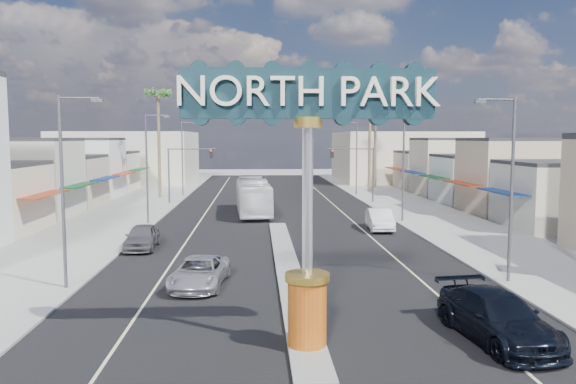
{
  "coord_description": "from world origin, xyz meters",
  "views": [
    {
      "loc": [
        -1.67,
        -16.22,
        7.1
      ],
      "look_at": [
        -0.16,
        10.64,
        4.49
      ],
      "focal_mm": 35.0,
      "sensor_mm": 36.0,
      "label": 1
    }
  ],
  "objects": [
    {
      "name": "city_bus",
      "position": [
        -2.0,
        35.77,
        1.64
      ],
      "size": [
        3.47,
        11.95,
        3.29
      ],
      "primitive_type": "imported",
      "rotation": [
        0.0,
        0.0,
        0.06
      ],
      "color": "silver",
      "rests_on": "ground"
    },
    {
      "name": "traffic_signal_left",
      "position": [
        -9.18,
        43.99,
        4.27
      ],
      "size": [
        5.09,
        0.45,
        6.0
      ],
      "color": "#47474C",
      "rests_on": "ground"
    },
    {
      "name": "streetlight_r_far",
      "position": [
        10.43,
        52.0,
        5.07
      ],
      "size": [
        2.03,
        0.22,
        9.0
      ],
      "color": "#47474C",
      "rests_on": "ground"
    },
    {
      "name": "storefront_row_right",
      "position": [
        24.0,
        43.0,
        3.0
      ],
      "size": [
        12.0,
        42.0,
        6.0
      ],
      "primitive_type": "cube",
      "color": "#B7B29E",
      "rests_on": "ground"
    },
    {
      "name": "ground",
      "position": [
        0.0,
        30.0,
        0.0
      ],
      "size": [
        160.0,
        160.0,
        0.0
      ],
      "primitive_type": "plane",
      "color": "gray",
      "rests_on": "ground"
    },
    {
      "name": "median_island",
      "position": [
        0.0,
        14.0,
        0.08
      ],
      "size": [
        1.3,
        30.0,
        0.16
      ],
      "primitive_type": "cube",
      "color": "gray",
      "rests_on": "ground"
    },
    {
      "name": "palm_right_mid",
      "position": [
        13.0,
        56.0,
        10.6
      ],
      "size": [
        2.6,
        2.6,
        12.1
      ],
      "color": "brown",
      "rests_on": "ground"
    },
    {
      "name": "streetlight_l_mid",
      "position": [
        -10.43,
        30.0,
        5.07
      ],
      "size": [
        2.03,
        0.22,
        9.0
      ],
      "color": "#47474C",
      "rests_on": "ground"
    },
    {
      "name": "sidewalk_left",
      "position": [
        -14.0,
        30.0,
        0.06
      ],
      "size": [
        8.0,
        120.0,
        0.12
      ],
      "primitive_type": "cube",
      "color": "gray",
      "rests_on": "ground"
    },
    {
      "name": "sidewalk_right",
      "position": [
        14.0,
        30.0,
        0.06
      ],
      "size": [
        8.0,
        120.0,
        0.12
      ],
      "primitive_type": "cube",
      "color": "gray",
      "rests_on": "ground"
    },
    {
      "name": "backdrop_far_left",
      "position": [
        -22.0,
        75.0,
        4.0
      ],
      "size": [
        20.0,
        20.0,
        8.0
      ],
      "primitive_type": "cube",
      "color": "#B7B29E",
      "rests_on": "ground"
    },
    {
      "name": "storefront_row_left",
      "position": [
        -24.0,
        43.0,
        3.0
      ],
      "size": [
        12.0,
        42.0,
        6.0
      ],
      "primitive_type": "cube",
      "color": "beige",
      "rests_on": "ground"
    },
    {
      "name": "backdrop_far_right",
      "position": [
        22.0,
        75.0,
        4.0
      ],
      "size": [
        20.0,
        20.0,
        8.0
      ],
      "primitive_type": "cube",
      "color": "beige",
      "rests_on": "ground"
    },
    {
      "name": "streetlight_r_mid",
      "position": [
        10.43,
        30.0,
        5.07
      ],
      "size": [
        2.03,
        0.22,
        9.0
      ],
      "color": "#47474C",
      "rests_on": "ground"
    },
    {
      "name": "streetlight_l_far",
      "position": [
        -10.43,
        52.0,
        5.07
      ],
      "size": [
        2.03,
        0.22,
        9.0
      ],
      "color": "#47474C",
      "rests_on": "ground"
    },
    {
      "name": "car_parked_right",
      "position": [
        7.79,
        26.13,
        0.81
      ],
      "size": [
        2.05,
        5.04,
        1.63
      ],
      "primitive_type": "imported",
      "rotation": [
        0.0,
        0.0,
        -0.07
      ],
      "color": "white",
      "rests_on": "ground"
    },
    {
      "name": "suv_right",
      "position": [
        6.72,
        2.44,
        0.84
      ],
      "size": [
        3.13,
        6.08,
        1.69
      ],
      "primitive_type": "imported",
      "rotation": [
        0.0,
        0.0,
        0.14
      ],
      "color": "black",
      "rests_on": "ground"
    },
    {
      "name": "traffic_signal_right",
      "position": [
        9.18,
        43.99,
        4.27
      ],
      "size": [
        5.09,
        0.45,
        6.0
      ],
      "color": "#47474C",
      "rests_on": "ground"
    },
    {
      "name": "suv_left",
      "position": [
        -4.41,
        10.19,
        0.7
      ],
      "size": [
        2.83,
        5.26,
        1.4
      ],
      "primitive_type": "imported",
      "rotation": [
        0.0,
        0.0,
        -0.1
      ],
      "color": "silver",
      "rests_on": "ground"
    },
    {
      "name": "palm_left_far",
      "position": [
        -13.0,
        50.0,
        11.5
      ],
      "size": [
        2.6,
        2.6,
        13.1
      ],
      "color": "brown",
      "rests_on": "ground"
    },
    {
      "name": "car_parked_left",
      "position": [
        -9.0,
        19.6,
        0.79
      ],
      "size": [
        2.02,
        4.71,
        1.58
      ],
      "primitive_type": "imported",
      "rotation": [
        0.0,
        0.0,
        0.03
      ],
      "color": "slate",
      "rests_on": "ground"
    },
    {
      "name": "streetlight_r_near",
      "position": [
        10.43,
        10.0,
        5.07
      ],
      "size": [
        2.03,
        0.22,
        9.0
      ],
      "color": "#47474C",
      "rests_on": "ground"
    },
    {
      "name": "road",
      "position": [
        0.0,
        30.0,
        0.01
      ],
      "size": [
        20.0,
        120.0,
        0.01
      ],
      "primitive_type": "cube",
      "color": "black",
      "rests_on": "ground"
    },
    {
      "name": "palm_right_far",
      "position": [
        15.0,
        62.0,
        12.39
      ],
      "size": [
        2.6,
        2.6,
        14.1
      ],
      "color": "brown",
      "rests_on": "ground"
    },
    {
      "name": "gateway_sign",
      "position": [
        0.0,
        1.98,
        5.93
      ],
      "size": [
        8.2,
        1.5,
        9.15
      ],
      "color": "#BA310E",
      "rests_on": "median_island"
    },
    {
      "name": "streetlight_l_near",
      "position": [
        -10.43,
        10.0,
        5.07
      ],
      "size": [
        2.03,
        0.22,
        9.0
      ],
      "color": "#47474C",
      "rests_on": "ground"
    }
  ]
}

